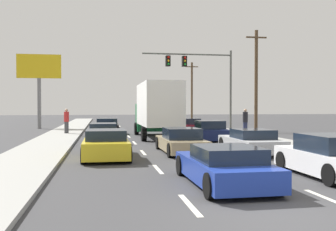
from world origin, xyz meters
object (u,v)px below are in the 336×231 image
object	(u,v)px
car_gray	(103,134)
car_tan	(181,142)
roadside_billboard	(39,75)
utility_pole_mid	(256,80)
pedestrian_near_corner	(245,121)
car_silver	(251,142)
traffic_signal_mast	(196,69)
car_yellow	(106,145)
car_maroon	(188,126)
car_blue	(224,166)
car_black	(107,127)
car_white	(330,157)
pedestrian_mid_block	(66,121)
car_navy	(209,131)
utility_pole_far	(192,91)
box_truck	(157,108)

from	to	relation	value
car_gray	car_tan	size ratio (longest dim) A/B	1.05
car_gray	roadside_billboard	size ratio (longest dim) A/B	0.63
utility_pole_mid	pedestrian_near_corner	bearing A→B (deg)	-123.97
car_silver	traffic_signal_mast	bearing A→B (deg)	84.86
car_yellow	roadside_billboard	size ratio (longest dim) A/B	0.61
car_tan	car_maroon	world-z (taller)	car_maroon
car_blue	utility_pole_mid	size ratio (longest dim) A/B	0.51
roadside_billboard	car_gray	bearing A→B (deg)	-69.39
roadside_billboard	car_black	bearing A→B (deg)	-51.72
car_white	pedestrian_near_corner	xyz separation A→B (m)	(3.56, 16.58, 0.48)
traffic_signal_mast	pedestrian_mid_block	bearing A→B (deg)	-160.41
car_white	pedestrian_near_corner	size ratio (longest dim) A/B	2.11
car_navy	car_silver	world-z (taller)	car_navy
car_black	car_yellow	size ratio (longest dim) A/B	1.00
car_white	pedestrian_mid_block	size ratio (longest dim) A/B	2.11
car_black	pedestrian_near_corner	distance (m)	11.01
car_blue	car_navy	distance (m)	14.20
utility_pole_far	roadside_billboard	size ratio (longest dim) A/B	1.13
car_tan	car_silver	xyz separation A→B (m)	(3.26, -0.64, -0.01)
utility_pole_mid	pedestrian_near_corner	xyz separation A→B (m)	(-2.20, -3.26, -3.35)
car_blue	utility_pole_far	world-z (taller)	utility_pole_far
car_gray	car_maroon	distance (m)	10.30
car_black	car_tan	distance (m)	14.09
traffic_signal_mast	pedestrian_mid_block	xyz separation A→B (m)	(-11.26, -4.01, -4.53)
car_white	traffic_signal_mast	bearing A→B (deg)	86.46
traffic_signal_mast	box_truck	bearing A→B (deg)	-120.27
car_yellow	pedestrian_near_corner	xyz separation A→B (m)	(10.48, 10.94, 0.53)
car_tan	car_white	bearing A→B (deg)	-64.15
box_truck	car_tan	world-z (taller)	box_truck
car_black	car_maroon	size ratio (longest dim) A/B	1.01
car_maroon	car_gray	bearing A→B (deg)	-132.27
box_truck	utility_pole_far	size ratio (longest dim) A/B	1.05
car_black	car_navy	distance (m)	9.91
car_gray	car_tan	distance (m)	6.59
utility_pole_far	roadside_billboard	distance (m)	22.44
roadside_billboard	pedestrian_near_corner	bearing A→B (deg)	-36.32
roadside_billboard	pedestrian_mid_block	world-z (taller)	roadside_billboard
car_blue	car_silver	bearing A→B (deg)	62.77
car_blue	pedestrian_mid_block	xyz separation A→B (m)	(-6.11, 20.38, 0.58)
utility_pole_far	pedestrian_mid_block	bearing A→B (deg)	-124.59
car_black	car_blue	xyz separation A→B (m)	(2.99, -21.31, -0.05)
traffic_signal_mast	car_gray	bearing A→B (deg)	-126.94
box_truck	utility_pole_far	bearing A→B (deg)	71.72
car_tan	pedestrian_mid_block	distance (m)	14.30
roadside_billboard	pedestrian_mid_block	bearing A→B (deg)	-69.63
car_blue	pedestrian_near_corner	distance (m)	18.73
car_black	traffic_signal_mast	distance (m)	10.07
car_yellow	car_blue	distance (m)	7.11
box_truck	car_silver	distance (m)	9.88
car_silver	car_white	bearing A→B (deg)	-89.10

